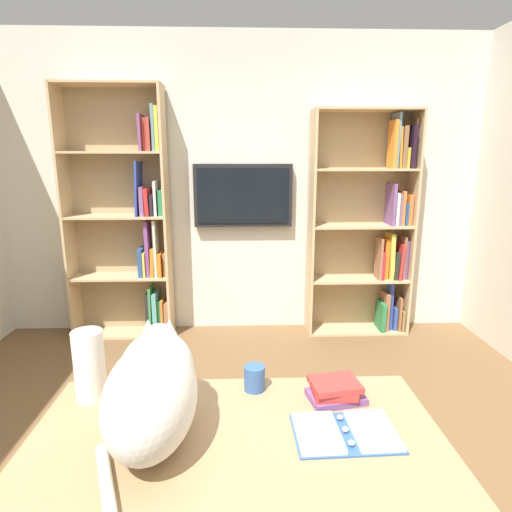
% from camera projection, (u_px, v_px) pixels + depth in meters
% --- Properties ---
extents(ground, '(4.40, 4.40, 0.04)m').
position_uv_depth(ground, '(244.00, 503.00, 2.07)').
color(ground, brown).
extents(wall_back, '(4.52, 0.06, 2.70)m').
position_uv_depth(wall_back, '(241.00, 188.00, 3.93)').
color(wall_back, silver).
rests_on(wall_back, ground).
extents(bookshelf_left, '(0.93, 0.28, 2.04)m').
position_uv_depth(bookshelf_left, '(373.00, 228.00, 3.89)').
color(bookshelf_left, tan).
rests_on(bookshelf_left, ground).
extents(bookshelf_right, '(0.90, 0.28, 2.23)m').
position_uv_depth(bookshelf_right, '(131.00, 222.00, 3.80)').
color(bookshelf_right, tan).
rests_on(bookshelf_right, ground).
extents(wall_mounted_tv, '(0.89, 0.07, 0.57)m').
position_uv_depth(wall_mounted_tv, '(244.00, 196.00, 3.86)').
color(wall_mounted_tv, black).
extents(desk, '(1.33, 0.68, 0.76)m').
position_uv_depth(desk, '(238.00, 469.00, 1.38)').
color(desk, '#A37F56').
rests_on(desk, ground).
extents(cat, '(0.30, 0.60, 0.34)m').
position_uv_depth(cat, '(154.00, 387.00, 1.32)').
color(cat, silver).
rests_on(cat, desk).
extents(open_binder, '(0.34, 0.23, 0.02)m').
position_uv_depth(open_binder, '(347.00, 432.00, 1.36)').
color(open_binder, '#335999').
rests_on(open_binder, desk).
extents(paper_towel_roll, '(0.11, 0.11, 0.26)m').
position_uv_depth(paper_towel_roll, '(91.00, 365.00, 1.54)').
color(paper_towel_roll, white).
rests_on(paper_towel_roll, desk).
extents(coffee_mug, '(0.08, 0.08, 0.10)m').
position_uv_depth(coffee_mug, '(256.00, 378.00, 1.62)').
color(coffee_mug, '#335999').
rests_on(coffee_mug, desk).
extents(desk_book_stack, '(0.22, 0.17, 0.08)m').
position_uv_depth(desk_book_stack, '(336.00, 391.00, 1.55)').
color(desk_book_stack, '#7A4C84').
rests_on(desk_book_stack, desk).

